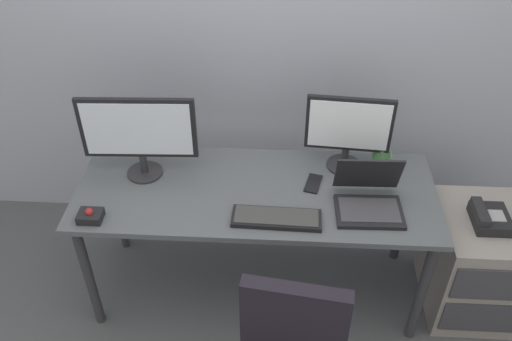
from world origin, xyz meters
The scene contains 12 objects.
ground_plane centered at (0.00, 0.00, 0.00)m, with size 8.00×8.00×0.00m, color #46494B.
back_wall centered at (0.00, 0.69, 1.40)m, with size 6.00×0.10×2.80m, color #9499A9.
desk centered at (0.00, 0.00, 0.65)m, with size 1.76×0.67×0.73m.
file_cabinet centered at (1.14, -0.03, 0.30)m, with size 0.42×0.53×0.60m.
desk_phone centered at (1.13, -0.04, 0.64)m, with size 0.17×0.20×0.09m.
monitor_main centered at (-0.57, 0.09, 0.98)m, with size 0.56×0.18×0.44m.
monitor_side centered at (0.44, 0.21, 0.95)m, with size 0.42×0.18×0.41m.
keyboard centered at (0.11, -0.21, 0.74)m, with size 0.41×0.15×0.03m.
laptop centered at (0.53, -0.09, 0.78)m, with size 0.32×0.30×0.23m.
trackball_mouse centered at (-0.74, -0.25, 0.75)m, with size 0.11×0.09×0.07m.
coffee_mug centered at (0.63, 0.23, 0.79)m, with size 0.09×0.08×0.12m.
cell_phone centered at (0.28, 0.06, 0.73)m, with size 0.07×0.14×0.01m, color black.
Camera 1 is at (0.11, -2.00, 2.43)m, focal length 37.69 mm.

